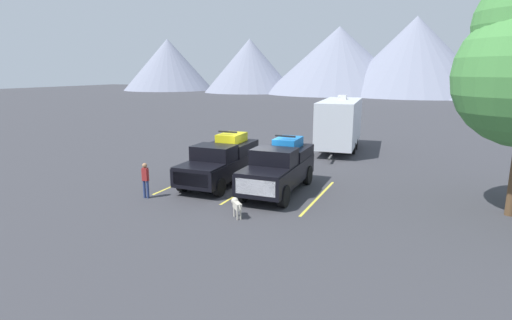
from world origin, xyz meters
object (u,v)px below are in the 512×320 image
object	(u,v)px
pickup_truck_a	(221,160)
camper_trailer_a	(340,122)
pickup_truck_b	(279,167)
dog	(236,205)
person_a	(145,178)

from	to	relation	value
pickup_truck_a	camper_trailer_a	world-z (taller)	camper_trailer_a
pickup_truck_b	camper_trailer_a	size ratio (longest dim) A/B	0.69
dog	pickup_truck_b	bearing A→B (deg)	86.05
camper_trailer_a	person_a	size ratio (longest dim) A/B	5.12
person_a	dog	world-z (taller)	person_a
pickup_truck_b	dog	world-z (taller)	pickup_truck_b
pickup_truck_b	dog	xyz separation A→B (m)	(-0.27, -3.94, -0.68)
person_a	dog	size ratio (longest dim) A/B	2.17
person_a	pickup_truck_b	bearing A→B (deg)	34.08
pickup_truck_b	dog	size ratio (longest dim) A/B	7.63
camper_trailer_a	dog	distance (m)	15.13
pickup_truck_b	dog	bearing A→B (deg)	-93.95
camper_trailer_a	person_a	bearing A→B (deg)	-110.31
dog	camper_trailer_a	bearing A→B (deg)	87.71
pickup_truck_a	camper_trailer_a	distance (m)	11.43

